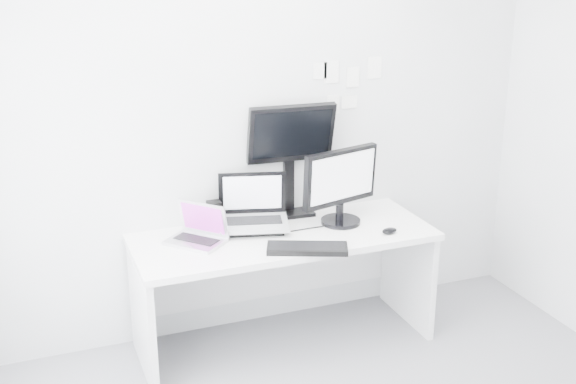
{
  "coord_description": "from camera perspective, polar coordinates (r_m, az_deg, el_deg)",
  "views": [
    {
      "loc": [
        -1.44,
        -2.55,
        2.38
      ],
      "look_at": [
        0.02,
        1.23,
        1.0
      ],
      "focal_mm": 45.7,
      "sensor_mm": 36.0,
      "label": 1
    }
  ],
  "objects": [
    {
      "name": "wall_note_3",
      "position": [
        4.71,
        4.8,
        6.98
      ],
      "size": [
        0.11,
        0.0,
        0.08
      ],
      "primitive_type": "cube",
      "color": "white",
      "rests_on": "back_wall"
    },
    {
      "name": "macbook",
      "position": [
        4.24,
        -7.29,
        -2.5
      ],
      "size": [
        0.39,
        0.4,
        0.24
      ],
      "primitive_type": "cube",
      "rotation": [
        0.0,
        0.0,
        -0.85
      ],
      "color": "#B4B3B8",
      "rests_on": "desk"
    },
    {
      "name": "keyboard",
      "position": [
        4.15,
        1.51,
        -4.41
      ],
      "size": [
        0.48,
        0.32,
        0.03
      ],
      "primitive_type": "cube",
      "rotation": [
        0.0,
        0.0,
        -0.39
      ],
      "color": "black",
      "rests_on": "desk"
    },
    {
      "name": "samsung_monitor",
      "position": [
        4.48,
        4.18,
        0.5
      ],
      "size": [
        0.58,
        0.38,
        0.49
      ],
      "primitive_type": "cube",
      "rotation": [
        0.0,
        0.0,
        0.27
      ],
      "color": "black",
      "rests_on": "desk"
    },
    {
      "name": "mouse",
      "position": [
        4.43,
        7.9,
        -3.01
      ],
      "size": [
        0.11,
        0.09,
        0.03
      ],
      "primitive_type": "ellipsoid",
      "rotation": [
        0.0,
        0.0,
        0.22
      ],
      "color": "black",
      "rests_on": "desk"
    },
    {
      "name": "desk",
      "position": [
        4.53,
        -0.33,
        -7.58
      ],
      "size": [
        1.8,
        0.7,
        0.73
      ],
      "primitive_type": "cube",
      "color": "white",
      "rests_on": "ground"
    },
    {
      "name": "wall_note_2",
      "position": [
        4.74,
        6.74,
        9.59
      ],
      "size": [
        0.1,
        0.0,
        0.14
      ],
      "primitive_type": "cube",
      "color": "white",
      "rests_on": "back_wall"
    },
    {
      "name": "wall_note_5",
      "position": [
        4.58,
        2.5,
        9.42
      ],
      "size": [
        0.09,
        0.0,
        0.1
      ],
      "primitive_type": "cube",
      "color": "white",
      "rests_on": "back_wall"
    },
    {
      "name": "dell_laptop",
      "position": [
        4.38,
        -2.7,
        -0.92
      ],
      "size": [
        0.48,
        0.42,
        0.34
      ],
      "primitive_type": "cube",
      "rotation": [
        0.0,
        0.0,
        -0.27
      ],
      "color": "#A3A6AA",
      "rests_on": "desk"
    },
    {
      "name": "rear_monitor",
      "position": [
        4.59,
        0.15,
        2.64
      ],
      "size": [
        0.56,
        0.22,
        0.74
      ],
      "primitive_type": "cube",
      "rotation": [
        0.0,
        0.0,
        -0.05
      ],
      "color": "black",
      "rests_on": "desk"
    },
    {
      "name": "wall_note_0",
      "position": [
        4.61,
        3.39,
        9.31
      ],
      "size": [
        0.1,
        0.0,
        0.14
      ],
      "primitive_type": "cube",
      "color": "white",
      "rests_on": "back_wall"
    },
    {
      "name": "speaker",
      "position": [
        4.5,
        -5.76,
        -1.71
      ],
      "size": [
        0.09,
        0.09,
        0.16
      ],
      "primitive_type": "cube",
      "rotation": [
        0.0,
        0.0,
        -0.06
      ],
      "color": "black",
      "rests_on": "desk"
    },
    {
      "name": "wall_note_4",
      "position": [
        4.66,
        3.53,
        6.81
      ],
      "size": [
        0.09,
        0.0,
        0.12
      ],
      "primitive_type": "cube",
      "color": "white",
      "rests_on": "back_wall"
    },
    {
      "name": "back_wall",
      "position": [
        4.51,
        -1.95,
        5.6
      ],
      "size": [
        3.6,
        0.0,
        3.6
      ],
      "primitive_type": "plane",
      "rotation": [
        1.57,
        0.0,
        0.0
      ],
      "color": "silver",
      "rests_on": "ground"
    },
    {
      "name": "wall_note_1",
      "position": [
        4.68,
        5.07,
        8.91
      ],
      "size": [
        0.09,
        0.0,
        0.13
      ],
      "primitive_type": "cube",
      "color": "white",
      "rests_on": "back_wall"
    }
  ]
}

